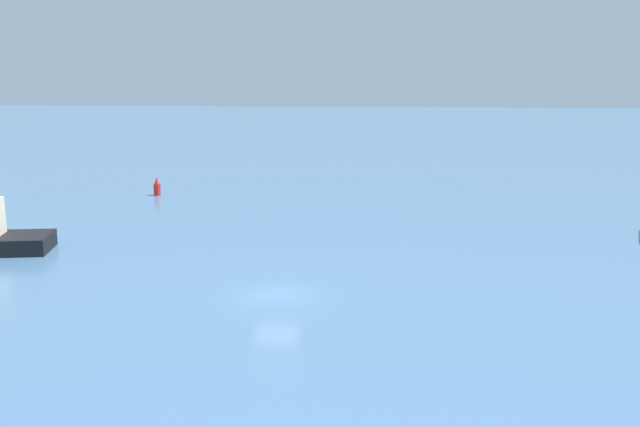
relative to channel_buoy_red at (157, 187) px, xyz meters
The scene contains 2 objects.
ground_plane 35.65m from the channel_buoy_red, 61.35° to the right, with size 400.00×400.00×0.00m, color #476B8E.
channel_buoy_red is the anchor object (origin of this frame).
Camera 1 is at (6.17, -39.20, 12.85)m, focal length 40.40 mm.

